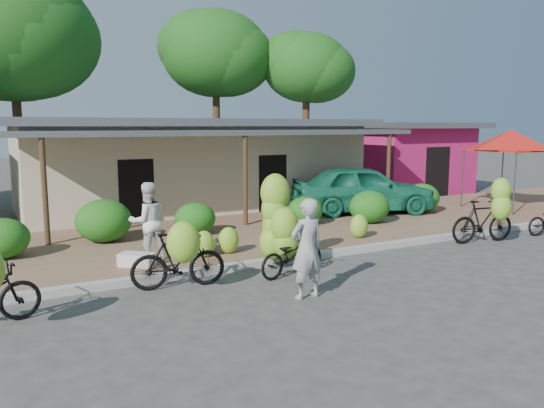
% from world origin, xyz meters
% --- Properties ---
extents(ground, '(100.00, 100.00, 0.00)m').
position_xyz_m(ground, '(0.00, 0.00, 0.00)').
color(ground, '#403E3C').
rests_on(ground, ground).
extents(sidewalk, '(60.00, 6.00, 0.12)m').
position_xyz_m(sidewalk, '(0.00, 5.00, 0.06)').
color(sidewalk, '#8E674C').
rests_on(sidewalk, ground).
extents(curb, '(60.00, 0.25, 0.15)m').
position_xyz_m(curb, '(0.00, 2.00, 0.07)').
color(curb, '#A8A399').
rests_on(curb, ground).
extents(shop_main, '(13.00, 8.50, 3.35)m').
position_xyz_m(shop_main, '(0.00, 10.93, 1.72)').
color(shop_main, '#C3B493').
rests_on(shop_main, ground).
extents(shop_pink, '(6.00, 6.00, 3.25)m').
position_xyz_m(shop_pink, '(10.50, 10.99, 1.67)').
color(shop_pink, '#B11B61').
rests_on(shop_pink, ground).
extents(tree_far_center, '(6.62, 6.62, 9.35)m').
position_xyz_m(tree_far_center, '(-5.69, 16.11, 6.81)').
color(tree_far_center, '#4E331F').
rests_on(tree_far_center, ground).
extents(tree_center_right, '(5.37, 5.26, 8.70)m').
position_xyz_m(tree_center_right, '(3.31, 16.61, 6.70)').
color(tree_center_right, '#4E331F').
rests_on(tree_center_right, ground).
extents(tree_near_right, '(4.45, 4.27, 7.71)m').
position_xyz_m(tree_near_right, '(7.31, 14.61, 6.05)').
color(tree_near_right, '#4E331F').
rests_on(tree_near_right, ground).
extents(hedge_0, '(1.19, 1.07, 0.93)m').
position_xyz_m(hedge_0, '(-6.65, 5.06, 0.58)').
color(hedge_0, '#1A5212').
rests_on(hedge_0, sidewalk).
extents(hedge_1, '(1.44, 1.29, 1.12)m').
position_xyz_m(hedge_1, '(-4.28, 5.72, 0.68)').
color(hedge_1, '#1A5212').
rests_on(hedge_1, sidewalk).
extents(hedge_2, '(1.15, 1.03, 0.90)m').
position_xyz_m(hedge_2, '(-1.86, 5.47, 0.57)').
color(hedge_2, '#1A5212').
rests_on(hedge_2, sidewalk).
extents(hedge_3, '(1.11, 1.00, 0.87)m').
position_xyz_m(hedge_3, '(1.61, 5.26, 0.55)').
color(hedge_3, '#1A5212').
rests_on(hedge_3, sidewalk).
extents(hedge_4, '(1.30, 1.17, 1.01)m').
position_xyz_m(hedge_4, '(3.51, 4.54, 0.63)').
color(hedge_4, '#1A5212').
rests_on(hedge_4, sidewalk).
extents(hedge_5, '(1.29, 1.16, 1.00)m').
position_xyz_m(hedge_5, '(6.45, 5.30, 0.62)').
color(hedge_5, '#1A5212').
rests_on(hedge_5, sidewalk).
extents(red_canopy, '(3.50, 3.50, 2.86)m').
position_xyz_m(red_canopy, '(9.81, 4.44, 2.61)').
color(red_canopy, '#59595E').
rests_on(red_canopy, sidewalk).
extents(bike_left, '(1.89, 1.31, 1.43)m').
position_xyz_m(bike_left, '(-3.78, 1.24, 0.65)').
color(bike_left, black).
rests_on(bike_left, ground).
extents(bike_center, '(1.75, 1.28, 2.11)m').
position_xyz_m(bike_center, '(-1.45, 1.33, 0.85)').
color(bike_center, black).
rests_on(bike_center, ground).
extents(bike_right, '(1.99, 1.32, 1.81)m').
position_xyz_m(bike_right, '(4.69, 1.15, 0.73)').
color(bike_right, black).
rests_on(bike_right, ground).
extents(loose_banana_a, '(0.49, 0.42, 0.61)m').
position_xyz_m(loose_banana_a, '(-2.59, 2.98, 0.43)').
color(loose_banana_a, '#84C531').
rests_on(loose_banana_a, sidewalk).
extents(loose_banana_b, '(0.50, 0.43, 0.63)m').
position_xyz_m(loose_banana_b, '(-1.95, 3.03, 0.43)').
color(loose_banana_b, '#84C531').
rests_on(loose_banana_b, sidewalk).
extents(loose_banana_c, '(0.51, 0.44, 0.64)m').
position_xyz_m(loose_banana_c, '(1.84, 2.93, 0.44)').
color(loose_banana_c, '#84C531').
rests_on(loose_banana_c, sidewalk).
extents(sack_near, '(0.94, 0.72, 0.30)m').
position_xyz_m(sack_near, '(-2.58, 3.45, 0.27)').
color(sack_near, silver).
rests_on(sack_near, sidewalk).
extents(sack_far, '(0.81, 0.78, 0.28)m').
position_xyz_m(sack_far, '(-4.16, 2.93, 0.26)').
color(sack_far, silver).
rests_on(sack_far, sidewalk).
extents(vendor, '(0.70, 0.48, 1.84)m').
position_xyz_m(vendor, '(-1.91, -0.33, 0.92)').
color(vendor, '#969696').
rests_on(vendor, ground).
extents(bystander, '(0.89, 0.71, 1.76)m').
position_xyz_m(bystander, '(-3.78, 3.36, 1.00)').
color(bystander, white).
rests_on(bystander, sidewalk).
extents(teal_van, '(5.26, 3.50, 1.66)m').
position_xyz_m(teal_van, '(4.56, 6.20, 0.95)').
color(teal_van, '#176B4D').
rests_on(teal_van, sidewalk).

